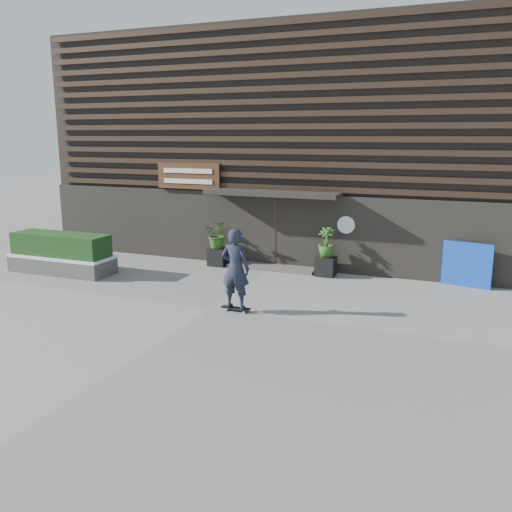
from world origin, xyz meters
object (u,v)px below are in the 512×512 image
at_px(raised_bed, 62,265).
at_px(skateboarder, 235,269).
at_px(blue_tarp, 467,265).
at_px(planter_pot_left, 218,257).
at_px(planter_pot_right, 326,266).

bearing_deg(raised_bed, skateboarder, -12.95).
relative_size(blue_tarp, skateboarder, 0.66).
height_order(planter_pot_left, raised_bed, planter_pot_left).
height_order(raised_bed, skateboarder, skateboarder).
bearing_deg(raised_bed, planter_pot_left, 32.64).
distance_m(planter_pot_right, skateboarder, 4.60).
bearing_deg(raised_bed, planter_pot_right, 18.83).
distance_m(planter_pot_left, blue_tarp, 7.99).
height_order(planter_pot_right, skateboarder, skateboarder).
bearing_deg(blue_tarp, skateboarder, -126.87).
xyz_separation_m(blue_tarp, skateboarder, (-5.39, -4.66, 0.45)).
bearing_deg(planter_pot_left, skateboarder, -59.34).
bearing_deg(raised_bed, blue_tarp, 14.02).
bearing_deg(planter_pot_left, blue_tarp, 2.15).
height_order(planter_pot_right, blue_tarp, blue_tarp).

